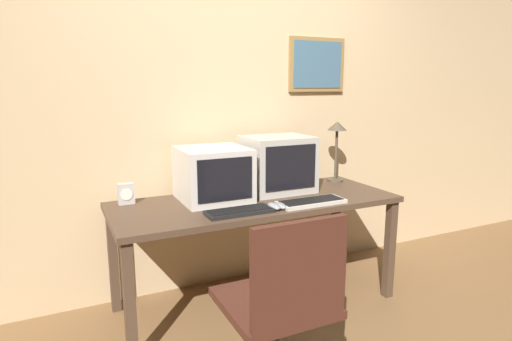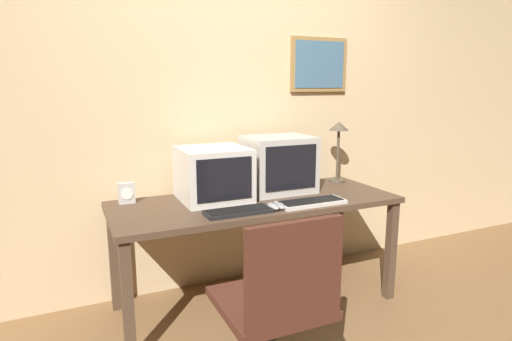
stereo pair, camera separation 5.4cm
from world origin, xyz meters
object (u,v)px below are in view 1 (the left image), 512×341
at_px(monitor_right, 278,164).
at_px(desk_lamp, 337,136).
at_px(mouse_far_corner, 274,206).
at_px(keyboard_side, 311,202).
at_px(monitor_left, 213,174).
at_px(desk_clock, 126,194).
at_px(office_chair, 281,321).
at_px(mouse_near_keyboard, 280,206).
at_px(keyboard_main, 239,211).

bearing_deg(monitor_right, desk_lamp, 8.23).
bearing_deg(mouse_far_corner, monitor_right, 58.99).
bearing_deg(keyboard_side, desk_lamp, 42.00).
bearing_deg(mouse_far_corner, monitor_left, 124.21).
distance_m(desk_clock, office_chair, 1.26).
distance_m(mouse_near_keyboard, office_chair, 0.77).
xyz_separation_m(monitor_right, keyboard_side, (0.03, -0.38, -0.18)).
relative_size(monitor_left, mouse_near_keyboard, 3.55).
bearing_deg(office_chair, keyboard_side, 48.15).
height_order(mouse_near_keyboard, office_chair, office_chair).
height_order(monitor_left, office_chair, monitor_left).
bearing_deg(monitor_right, mouse_near_keyboard, -116.26).
bearing_deg(keyboard_side, mouse_far_corner, -179.04).
distance_m(monitor_left, desk_clock, 0.54).
xyz_separation_m(monitor_left, office_chair, (-0.04, -0.96, -0.49)).
distance_m(keyboard_side, office_chair, 0.88).
relative_size(monitor_right, desk_lamp, 0.98).
bearing_deg(desk_lamp, office_chair, -134.65).
bearing_deg(desk_clock, mouse_far_corner, -33.07).
xyz_separation_m(keyboard_main, desk_clock, (-0.55, 0.48, 0.05)).
xyz_separation_m(keyboard_main, office_chair, (-0.07, -0.62, -0.34)).
xyz_separation_m(mouse_near_keyboard, office_chair, (-0.32, -0.60, -0.34)).
xyz_separation_m(keyboard_main, keyboard_side, (0.48, -0.01, 0.00)).
height_order(keyboard_side, office_chair, office_chair).
relative_size(keyboard_main, office_chair, 0.42).
bearing_deg(keyboard_main, mouse_far_corner, -3.31).
height_order(monitor_left, keyboard_main, monitor_left).
bearing_deg(monitor_right, monitor_left, -176.88).
height_order(monitor_right, mouse_far_corner, monitor_right).
xyz_separation_m(monitor_right, office_chair, (-0.51, -0.99, -0.51)).
bearing_deg(keyboard_main, monitor_right, 39.79).
height_order(mouse_near_keyboard, mouse_far_corner, mouse_far_corner).
relative_size(monitor_left, keyboard_side, 0.98).
relative_size(keyboard_main, desk_lamp, 0.85).
bearing_deg(desk_lamp, keyboard_main, -155.49).
relative_size(mouse_near_keyboard, desk_lamp, 0.26).
bearing_deg(desk_clock, monitor_right, -6.42).
height_order(mouse_far_corner, desk_lamp, desk_lamp).
height_order(keyboard_side, desk_clock, desk_clock).
xyz_separation_m(mouse_far_corner, office_chair, (-0.28, -0.60, -0.34)).
height_order(monitor_right, desk_clock, monitor_right).
distance_m(keyboard_main, mouse_far_corner, 0.22).
relative_size(keyboard_side, mouse_far_corner, 3.56).
relative_size(mouse_near_keyboard, desk_clock, 0.92).
height_order(keyboard_side, mouse_near_keyboard, mouse_near_keyboard).
bearing_deg(monitor_left, mouse_far_corner, -55.79).
relative_size(monitor_right, keyboard_side, 1.04).
relative_size(monitor_left, desk_lamp, 0.93).
distance_m(monitor_right, keyboard_side, 0.42).
xyz_separation_m(monitor_right, mouse_near_keyboard, (-0.19, -0.38, -0.17)).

